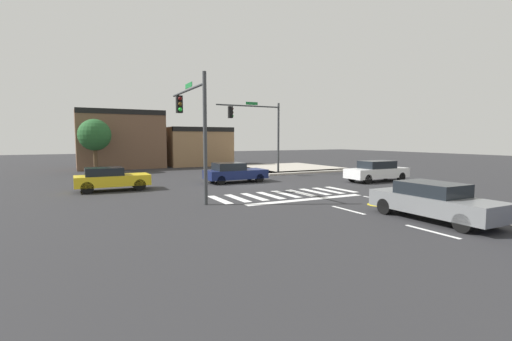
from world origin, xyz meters
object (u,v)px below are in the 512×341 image
(traffic_signal_southwest, at_px, (192,116))
(car_yellow, at_px, (111,179))
(car_white, at_px, (377,171))
(traffic_signal_northeast, at_px, (258,124))
(car_gray, at_px, (434,201))
(car_navy, at_px, (234,172))
(roadside_tree, at_px, (95,135))

(traffic_signal_southwest, distance_m, car_yellow, 6.97)
(car_white, bearing_deg, traffic_signal_northeast, -58.89)
(traffic_signal_northeast, height_order, car_white, traffic_signal_northeast)
(traffic_signal_northeast, xyz_separation_m, car_white, (5.13, -8.50, -3.57))
(traffic_signal_northeast, distance_m, car_white, 10.55)
(traffic_signal_southwest, relative_size, car_yellow, 1.47)
(car_yellow, bearing_deg, car_gray, -54.11)
(traffic_signal_southwest, xyz_separation_m, car_gray, (6.52, -8.78, -3.43))
(traffic_signal_northeast, bearing_deg, car_yellow, 20.74)
(car_navy, bearing_deg, car_gray, -82.30)
(car_yellow, xyz_separation_m, roadside_tree, (-0.07, 12.65, 2.65))
(car_gray, xyz_separation_m, roadside_tree, (-10.03, 26.41, 2.64))
(car_yellow, bearing_deg, roadside_tree, 90.33)
(car_white, xyz_separation_m, car_yellow, (-17.34, 3.88, -0.04))
(traffic_signal_northeast, bearing_deg, traffic_signal_southwest, 47.64)
(traffic_signal_southwest, height_order, car_navy, traffic_signal_southwest)
(traffic_signal_southwest, bearing_deg, traffic_signal_northeast, -42.36)
(traffic_signal_southwest, relative_size, car_white, 1.27)
(traffic_signal_northeast, distance_m, traffic_signal_southwest, 13.01)
(car_navy, bearing_deg, traffic_signal_northeast, 46.00)
(roadside_tree, bearing_deg, car_white, -43.51)
(car_navy, distance_m, car_gray, 14.22)
(car_gray, bearing_deg, traffic_signal_southwest, 36.59)
(car_gray, height_order, car_yellow, car_gray)
(traffic_signal_southwest, distance_m, car_gray, 11.46)
(traffic_signal_northeast, relative_size, car_yellow, 1.49)
(traffic_signal_northeast, height_order, car_yellow, traffic_signal_northeast)
(traffic_signal_southwest, bearing_deg, car_gray, -143.41)
(car_white, distance_m, car_gray, 12.34)
(car_gray, bearing_deg, roadside_tree, 20.80)
(traffic_signal_northeast, xyz_separation_m, car_gray, (-2.25, -18.39, -3.60))
(traffic_signal_northeast, distance_m, car_navy, 6.99)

